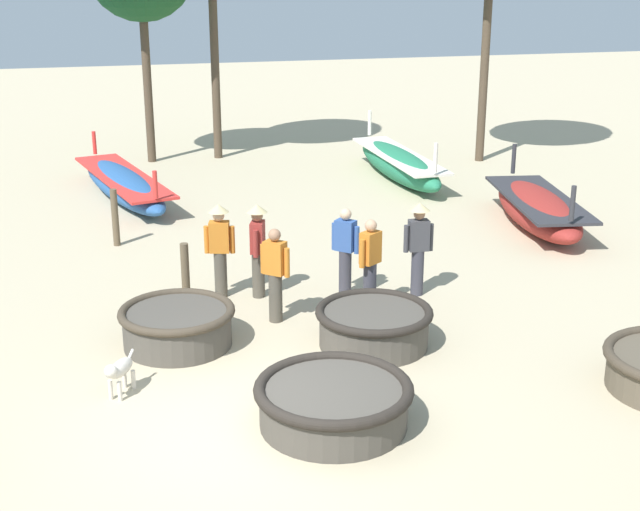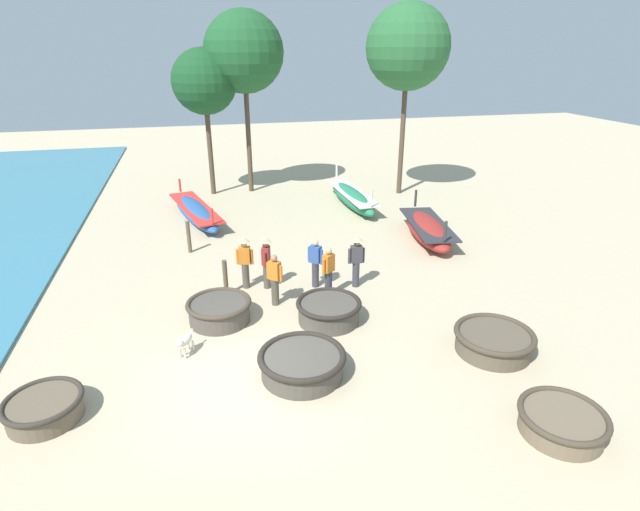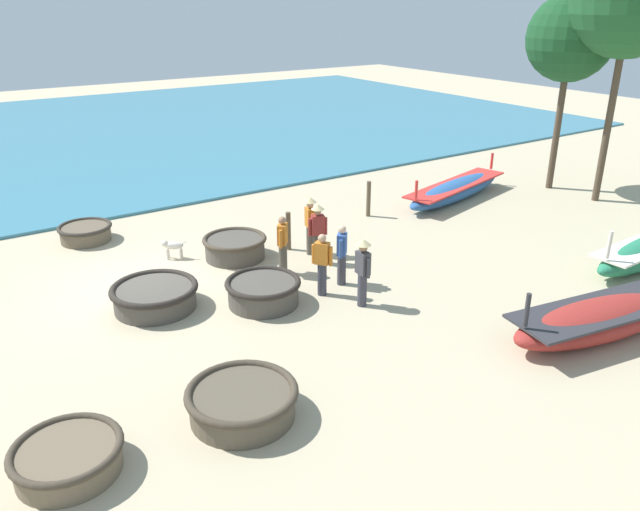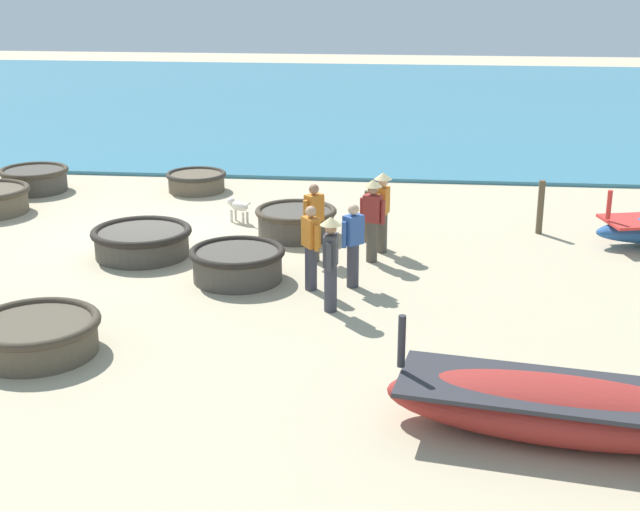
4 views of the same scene
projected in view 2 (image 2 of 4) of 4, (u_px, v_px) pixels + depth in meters
The scene contains 22 objects.
ground_plane at pixel (252, 381), 11.24m from camera, with size 80.00×80.00×0.00m, color #BCAD8C.
coracle_weathered at pixel (562, 421), 9.66m from camera, with size 1.70×1.70×0.50m.
coracle_beside_post at pixel (329, 310), 13.58m from camera, with size 1.79×1.79×0.62m.
coracle_far_right at pixel (44, 407), 10.03m from camera, with size 1.56×1.56×0.50m.
coracle_nearest at pixel (494, 340), 12.24m from camera, with size 1.96×1.96×0.57m.
coracle_tilted at pixel (219, 310), 13.58m from camera, with size 1.77×1.77×0.62m.
coracle_far_left at pixel (302, 363), 11.35m from camera, with size 2.03×2.03×0.58m.
long_boat_ochre_hull at pixel (196, 212), 21.52m from camera, with size 2.38×5.67×1.23m.
long_boat_white_hull at pixel (428, 230), 19.29m from camera, with size 1.96×4.50×1.44m.
long_boat_red_hull at pixel (352, 198), 23.33m from camera, with size 1.17×5.28×1.45m.
fisherman_standing_right at pixel (356, 258), 15.32m from camera, with size 0.53×0.36×1.67m.
fisherman_hauling at pixel (245, 259), 15.24m from camera, with size 0.52×0.36×1.67m.
fisherman_crouching at pixel (275, 278), 14.26m from camera, with size 0.42×0.39×1.57m.
fisherman_with_hat at pixel (328, 271), 14.74m from camera, with size 0.45×0.38×1.57m.
fisherman_by_coracle at pixel (315, 262), 15.36m from camera, with size 0.41×0.39×1.57m.
fisherman_standing_left at pixel (266, 259), 15.22m from camera, with size 0.36×0.51×1.67m.
dog at pixel (185, 342), 12.06m from camera, with size 0.45×0.60×0.55m.
mooring_post_inland at pixel (189, 237), 18.03m from camera, with size 0.14×0.14×1.19m, color brown.
mooring_post_shoreline at pixel (225, 278), 14.95m from camera, with size 0.14×0.14×1.12m, color brown.
tree_left_mid at pixel (244, 52), 23.35m from camera, with size 3.77×3.77×8.58m.
tree_center at pixel (408, 47), 22.89m from camera, with size 3.89×3.89×8.86m.
tree_tall_back at pixel (204, 82), 23.37m from camera, with size 3.05×3.05×6.94m.
Camera 2 is at (-0.74, -9.35, 7.00)m, focal length 28.00 mm.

